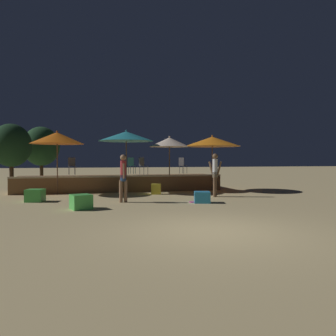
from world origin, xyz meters
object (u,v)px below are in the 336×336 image
object	(u,v)px
patio_umbrella_0	(169,142)
cube_seat_2	(202,197)
frisbee_disc	(192,202)
cube_seat_3	(81,202)
bistro_chair_0	(182,164)
patio_umbrella_1	(57,138)
person_1	(123,176)
person_0	(215,172)
cube_seat_0	(35,195)
patio_umbrella_2	(212,142)
bistro_chair_2	(143,164)
bistro_chair_1	(72,164)
cube_seat_1	(156,189)
patio_umbrella_3	(126,136)
background_tree_0	(41,146)
background_tree_1	(11,145)
bistro_chair_3	(131,164)

from	to	relation	value
patio_umbrella_0	cube_seat_2	bearing A→B (deg)	-89.08
frisbee_disc	cube_seat_3	bearing A→B (deg)	-170.34
patio_umbrella_0	bistro_chair_0	bearing A→B (deg)	50.88
patio_umbrella_1	person_1	distance (m)	4.72
person_0	cube_seat_3	bearing A→B (deg)	146.58
cube_seat_0	patio_umbrella_2	bearing A→B (deg)	16.67
bistro_chair_0	bistro_chair_2	bearing A→B (deg)	72.77
bistro_chair_1	frisbee_disc	distance (m)	7.82
patio_umbrella_0	bistro_chair_0	xyz separation A→B (m)	(1.08, 1.33, -1.14)
cube_seat_1	person_1	world-z (taller)	person_1
cube_seat_0	bistro_chair_0	world-z (taller)	bistro_chair_0
patio_umbrella_3	patio_umbrella_1	bearing A→B (deg)	-176.85
patio_umbrella_3	cube_seat_0	distance (m)	5.33
bistro_chair_1	patio_umbrella_3	bearing A→B (deg)	-39.13
bistro_chair_0	bistro_chair_2	xyz separation A→B (m)	(-2.40, -0.84, 0.00)
patio_umbrella_0	frisbee_disc	bearing A→B (deg)	-93.36
background_tree_0	person_0	bearing A→B (deg)	-58.21
patio_umbrella_0	background_tree_0	xyz separation A→B (m)	(-7.69, 11.54, 0.16)
patio_umbrella_2	frisbee_disc	size ratio (longest dim) A/B	12.47
patio_umbrella_3	bistro_chair_2	bearing A→B (deg)	36.38
cube_seat_3	background_tree_1	world-z (taller)	background_tree_1
cube_seat_1	patio_umbrella_0	bearing A→B (deg)	53.44
patio_umbrella_2	bistro_chair_2	distance (m)	3.82
cube_seat_1	bistro_chair_0	xyz separation A→B (m)	(2.06, 2.65, 1.14)
patio_umbrella_0	cube_seat_2	distance (m)	5.27
cube_seat_1	cube_seat_0	bearing A→B (deg)	-163.05
patio_umbrella_3	bistro_chair_2	world-z (taller)	patio_umbrella_3
person_0	bistro_chair_0	bearing A→B (deg)	37.42
cube_seat_0	bistro_chair_3	world-z (taller)	bistro_chair_3
patio_umbrella_1	patio_umbrella_2	distance (m)	7.67
frisbee_disc	bistro_chair_3	bearing A→B (deg)	103.18
cube_seat_1	bistro_chair_2	size ratio (longest dim) A/B	0.61
bistro_chair_2	background_tree_0	bearing A→B (deg)	-5.44
cube_seat_1	cube_seat_2	world-z (taller)	cube_seat_1
patio_umbrella_0	bistro_chair_2	world-z (taller)	patio_umbrella_0
patio_umbrella_2	background_tree_1	world-z (taller)	background_tree_1
patio_umbrella_2	cube_seat_3	distance (m)	8.48
patio_umbrella_2	cube_seat_2	world-z (taller)	patio_umbrella_2
bistro_chair_3	background_tree_0	size ratio (longest dim) A/B	0.21
cube_seat_3	background_tree_0	size ratio (longest dim) A/B	0.18
cube_seat_2	cube_seat_3	xyz separation A→B (m)	(-4.41, -0.55, 0.03)
patio_umbrella_0	cube_seat_3	bearing A→B (deg)	-129.32
cube_seat_2	bistro_chair_1	xyz separation A→B (m)	(-4.99, 6.28, 1.17)
bistro_chair_1	bistro_chair_3	xyz separation A→B (m)	(3.16, 0.19, 0.00)
frisbee_disc	background_tree_0	distance (m)	17.96
patio_umbrella_2	cube_seat_1	xyz separation A→B (m)	(-3.17, -0.92, -2.32)
bistro_chair_2	bistro_chair_3	xyz separation A→B (m)	(-0.43, 1.23, 0.00)
patio_umbrella_3	frisbee_disc	distance (m)	5.56
patio_umbrella_1	patio_umbrella_2	xyz separation A→B (m)	(7.67, -0.03, -0.06)
bistro_chair_0	background_tree_1	distance (m)	12.04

